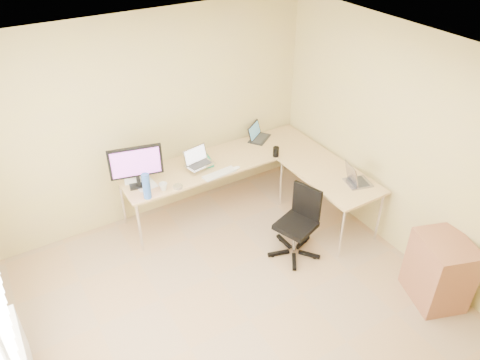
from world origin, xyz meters
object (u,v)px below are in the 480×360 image
desk_return (328,198)px  laptop_return (359,175)px  mug (163,187)px  office_chair (296,220)px  laptop_center (199,158)px  water_bottle (146,186)px  cabinet (439,272)px  keyboard (219,174)px  desk_main (222,183)px  laptop_black (260,132)px  desk_fan (147,164)px  monitor (136,167)px

desk_return → laptop_return: laptop_return is taller
mug → office_chair: bearing=-41.3°
laptop_center → water_bottle: bearing=-173.8°
laptop_return → office_chair: (-0.87, 0.04, -0.34)m
cabinet → desk_return: bearing=114.8°
office_chair → laptop_return: bearing=-21.7°
keyboard → cabinet: cabinet is taller
water_bottle → office_chair: 1.74m
keyboard → cabinet: 2.68m
water_bottle → office_chair: water_bottle is taller
water_bottle → cabinet: water_bottle is taller
desk_main → office_chair: 1.31m
desk_main → laptop_black: 0.88m
keyboard → office_chair: bearing=-70.2°
cabinet → laptop_black: bearing=117.8°
laptop_return → cabinet: size_ratio=0.41×
mug → office_chair: size_ratio=0.11×
mug → desk_fan: bearing=91.3°
laptop_center → mug: 0.62m
water_bottle → laptop_return: (2.25, -1.02, -0.05)m
desk_fan → monitor: bearing=-131.0°
laptop_return → desk_return: bearing=40.1°
laptop_black → office_chair: (-0.45, -1.48, -0.34)m
desk_main → monitor: bearing=-179.1°
desk_return → laptop_black: bearing=102.3°
laptop_center → mug: laptop_center is taller
desk_return → laptop_return: (0.15, -0.31, 0.48)m
laptop_black → mug: 1.69m
cabinet → monitor: bearing=150.6°
monitor → cabinet: monitor is taller
cabinet → laptop_return: bearing=109.4°
laptop_center → laptop_return: bearing=-51.8°
water_bottle → monitor: bearing=90.0°
desk_return → office_chair: 0.78m
desk_main → laptop_return: laptop_return is taller
laptop_center → keyboard: (0.14, -0.24, -0.15)m
keyboard → laptop_return: 1.67m
monitor → desk_fan: size_ratio=2.49×
laptop_center → office_chair: (0.60, -1.22, -0.39)m
desk_return → water_bottle: size_ratio=4.12×
laptop_center → laptop_black: bearing=2.4°
mug → water_bottle: size_ratio=0.31×
mug → laptop_return: bearing=-27.6°
desk_return → keyboard: (-1.17, 0.70, 0.38)m
water_bottle → desk_fan: bearing=67.8°
desk_main → desk_return: same height
monitor → laptop_center: size_ratio=1.81×
monitor → water_bottle: size_ratio=1.94×
desk_return → office_chair: office_chair is taller
desk_fan → cabinet: desk_fan is taller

